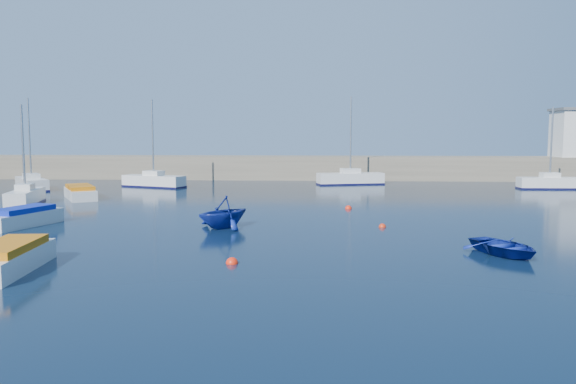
# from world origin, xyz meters

# --- Properties ---
(ground) EXTENTS (220.00, 220.00, 0.00)m
(ground) POSITION_xyz_m (0.00, 0.00, 0.00)
(ground) COLOR black
(ground) RESTS_ON ground
(back_wall) EXTENTS (96.00, 4.50, 2.60)m
(back_wall) POSITION_xyz_m (0.00, 46.00, 1.30)
(back_wall) COLOR #746B58
(back_wall) RESTS_ON ground
(sailboat_3) EXTENTS (2.69, 5.53, 7.21)m
(sailboat_3) POSITION_xyz_m (-21.93, 21.77, 0.61)
(sailboat_3) COLOR silver
(sailboat_3) RESTS_ON ground
(sailboat_4) EXTENTS (5.35, 6.10, 8.37)m
(sailboat_4) POSITION_xyz_m (-27.31, 32.80, 0.58)
(sailboat_4) COLOR silver
(sailboat_4) RESTS_ON ground
(sailboat_5) EXTENTS (6.51, 3.83, 8.36)m
(sailboat_5) POSITION_xyz_m (-16.72, 35.73, 0.63)
(sailboat_5) COLOR silver
(sailboat_5) RESTS_ON ground
(sailboat_6) EXTENTS (6.92, 3.49, 8.83)m
(sailboat_6) POSITION_xyz_m (2.36, 39.70, 0.65)
(sailboat_6) COLOR silver
(sailboat_6) RESTS_ON ground
(sailboat_7) EXTENTS (5.68, 1.69, 7.58)m
(sailboat_7) POSITION_xyz_m (20.65, 36.09, 0.61)
(sailboat_7) COLOR silver
(sailboat_7) RESTS_ON ground
(motorboat_0) EXTENTS (2.20, 5.05, 1.10)m
(motorboat_0) POSITION_xyz_m (-12.24, 2.66, 0.52)
(motorboat_0) COLOR silver
(motorboat_0) RESTS_ON ground
(motorboat_1) EXTENTS (2.82, 4.71, 1.09)m
(motorboat_1) POSITION_xyz_m (-17.11, 12.70, 0.51)
(motorboat_1) COLOR silver
(motorboat_1) RESTS_ON ground
(motorboat_2) EXTENTS (4.30, 5.44, 1.08)m
(motorboat_2) POSITION_xyz_m (-19.63, 25.76, 0.51)
(motorboat_2) COLOR silver
(motorboat_2) RESTS_ON ground
(dinghy_center) EXTENTS (3.73, 4.19, 0.72)m
(dinghy_center) POSITION_xyz_m (7.23, 6.71, 0.36)
(dinghy_center) COLOR navy
(dinghy_center) RESTS_ON ground
(dinghy_left) EXTENTS (4.33, 4.38, 1.75)m
(dinghy_left) POSITION_xyz_m (-5.91, 12.77, 0.87)
(dinghy_left) COLOR navy
(dinghy_left) RESTS_ON ground
(buoy_0) EXTENTS (0.50, 0.50, 0.50)m
(buoy_0) POSITION_xyz_m (-4.10, 4.46, 0.00)
(buoy_0) COLOR #FF270D
(buoy_0) RESTS_ON ground
(buoy_1) EXTENTS (0.41, 0.41, 0.41)m
(buoy_1) POSITION_xyz_m (2.82, 13.58, 0.00)
(buoy_1) COLOR red
(buoy_1) RESTS_ON ground
(buoy_3) EXTENTS (0.47, 0.47, 0.47)m
(buoy_3) POSITION_xyz_m (1.30, 21.11, 0.00)
(buoy_3) COLOR #FF270D
(buoy_3) RESTS_ON ground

